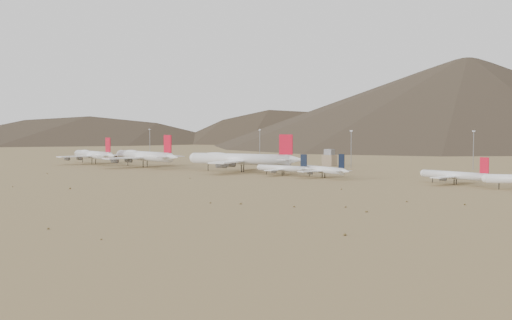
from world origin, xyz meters
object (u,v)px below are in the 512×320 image
Objects in this scene: widebody_centre at (144,156)px; control_tower at (329,158)px; widebody_east at (241,159)px; narrowbody_b at (324,170)px; narrowbody_a at (283,168)px; widebody_west at (93,155)px.

widebody_centre is 131.10m from control_tower.
widebody_east reaches higher than narrowbody_b.
narrowbody_b is (27.46, -0.27, 0.37)m from narrowbody_a.
widebody_east is at bearing 16.32° from widebody_west.
widebody_west is 0.85× the size of widebody_east.
widebody_west is 176.48m from control_tower.
widebody_east is (139.22, 3.31, 1.18)m from widebody_west.
widebody_east is at bearing 168.33° from narrowbody_a.
narrowbody_a is at bearing 10.23° from widebody_centre.
widebody_west is at bearing -170.07° from widebody_centre.
widebody_centre reaches higher than widebody_west.
widebody_west reaches higher than narrowbody_b.
widebody_west reaches higher than control_tower.
widebody_centre is at bearing 177.84° from narrowbody_a.
widebody_west is 176.21m from narrowbody_a.
control_tower is at bearing 103.06° from narrowbody_a.
widebody_east is at bearing -165.88° from narrowbody_b.
narrowbody_b is at bearing 10.33° from widebody_centre.
widebody_centre is 1.96× the size of narrowbody_a.
control_tower is (96.18, 89.06, -2.51)m from widebody_centre.
widebody_west is 0.88× the size of widebody_centre.
widebody_east is at bearing 14.56° from widebody_centre.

